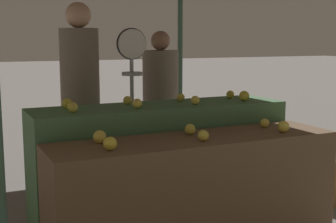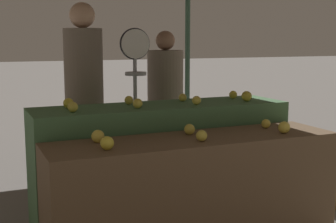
{
  "view_description": "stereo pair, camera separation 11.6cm",
  "coord_description": "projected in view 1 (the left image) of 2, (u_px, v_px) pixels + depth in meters",
  "views": [
    {
      "loc": [
        -1.57,
        -2.83,
        1.49
      ],
      "look_at": [
        -0.08,
        0.3,
        0.95
      ],
      "focal_mm": 50.0,
      "sensor_mm": 36.0,
      "label": 1
    },
    {
      "loc": [
        -1.47,
        -2.88,
        1.49
      ],
      "look_at": [
        -0.08,
        0.3,
        0.95
      ],
      "focal_mm": 50.0,
      "sensor_mm": 36.0,
      "label": 2
    }
  ],
  "objects": [
    {
      "name": "apple_front_0",
      "position": [
        110.0,
        144.0,
        2.92
      ],
      "size": [
        0.09,
        0.09,
        0.09
      ],
      "primitive_type": "sphere",
      "color": "gold",
      "rests_on": "display_counter_front"
    },
    {
      "name": "apple_back_2",
      "position": [
        195.0,
        100.0,
        3.81
      ],
      "size": [
        0.07,
        0.07,
        0.07
      ],
      "primitive_type": "sphere",
      "color": "yellow",
      "rests_on": "display_counter_back"
    },
    {
      "name": "display_counter_back",
      "position": [
        161.0,
        162.0,
        3.89
      ],
      "size": [
        2.12,
        0.55,
        0.96
      ],
      "primitive_type": "cube",
      "color": "#4C7A4C",
      "rests_on": "ground_plane"
    },
    {
      "name": "apple_back_5",
      "position": [
        128.0,
        100.0,
        3.81
      ],
      "size": [
        0.07,
        0.07,
        0.07
      ],
      "primitive_type": "sphere",
      "color": "gold",
      "rests_on": "display_counter_back"
    },
    {
      "name": "person_vendor_at_scale",
      "position": [
        80.0,
        84.0,
        4.45
      ],
      "size": [
        0.43,
        0.43,
        1.83
      ],
      "rotation": [
        0.0,
        0.0,
        2.96
      ],
      "color": "#2D2D38",
      "rests_on": "ground_plane"
    },
    {
      "name": "apple_front_4",
      "position": [
        190.0,
        129.0,
        3.4
      ],
      "size": [
        0.08,
        0.08,
        0.08
      ],
      "primitive_type": "sphere",
      "color": "gold",
      "rests_on": "display_counter_front"
    },
    {
      "name": "apple_back_1",
      "position": [
        137.0,
        104.0,
        3.6
      ],
      "size": [
        0.08,
        0.08,
        0.08
      ],
      "primitive_type": "sphere",
      "color": "yellow",
      "rests_on": "display_counter_back"
    },
    {
      "name": "apple_front_3",
      "position": [
        100.0,
        137.0,
        3.11
      ],
      "size": [
        0.09,
        0.09,
        0.09
      ],
      "primitive_type": "sphere",
      "color": "yellow",
      "rests_on": "display_counter_front"
    },
    {
      "name": "apple_back_3",
      "position": [
        244.0,
        96.0,
        4.04
      ],
      "size": [
        0.09,
        0.09,
        0.09
      ],
      "primitive_type": "sphere",
      "color": "gold",
      "rests_on": "display_counter_back"
    },
    {
      "name": "apple_back_6",
      "position": [
        181.0,
        97.0,
        4.01
      ],
      "size": [
        0.07,
        0.07,
        0.07
      ],
      "primitive_type": "sphere",
      "color": "gold",
      "rests_on": "display_counter_back"
    },
    {
      "name": "wooden_crate_side",
      "position": [
        335.0,
        176.0,
        4.38
      ],
      "size": [
        0.43,
        0.43,
        0.43
      ],
      "primitive_type": "cube",
      "color": "#9E7547",
      "rests_on": "ground_plane"
    },
    {
      "name": "apple_front_1",
      "position": [
        203.0,
        135.0,
        3.18
      ],
      "size": [
        0.08,
        0.08,
        0.08
      ],
      "primitive_type": "sphere",
      "color": "gold",
      "rests_on": "display_counter_front"
    },
    {
      "name": "produce_scale",
      "position": [
        132.0,
        74.0,
        4.35
      ],
      "size": [
        0.29,
        0.2,
        1.59
      ],
      "color": "#99999E",
      "rests_on": "ground_plane"
    },
    {
      "name": "apple_back_4",
      "position": [
        67.0,
        104.0,
        3.58
      ],
      "size": [
        0.08,
        0.08,
        0.08
      ],
      "primitive_type": "sphere",
      "color": "gold",
      "rests_on": "display_counter_back"
    },
    {
      "name": "person_customer_left",
      "position": [
        160.0,
        94.0,
        5.08
      ],
      "size": [
        0.49,
        0.49,
        1.58
      ],
      "rotation": [
        0.0,
        0.0,
        2.84
      ],
      "color": "#2D2D38",
      "rests_on": "ground_plane"
    },
    {
      "name": "display_counter_front",
      "position": [
        196.0,
        192.0,
        3.36
      ],
      "size": [
        2.12,
        0.55,
        0.8
      ],
      "primitive_type": "cube",
      "color": "brown",
      "rests_on": "ground_plane"
    },
    {
      "name": "apple_back_0",
      "position": [
        73.0,
        107.0,
        3.39
      ],
      "size": [
        0.08,
        0.08,
        0.08
      ],
      "primitive_type": "sphere",
      "color": "gold",
      "rests_on": "display_counter_back"
    },
    {
      "name": "apple_front_2",
      "position": [
        283.0,
        127.0,
        3.48
      ],
      "size": [
        0.09,
        0.09,
        0.09
      ],
      "primitive_type": "sphere",
      "color": "yellow",
      "rests_on": "display_counter_front"
    },
    {
      "name": "apple_front_5",
      "position": [
        265.0,
        123.0,
        3.67
      ],
      "size": [
        0.07,
        0.07,
        0.07
      ],
      "primitive_type": "sphere",
      "color": "yellow",
      "rests_on": "display_counter_front"
    },
    {
      "name": "apple_back_7",
      "position": [
        230.0,
        94.0,
        4.22
      ],
      "size": [
        0.07,
        0.07,
        0.07
      ],
      "primitive_type": "sphere",
      "color": "gold",
      "rests_on": "display_counter_back"
    }
  ]
}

